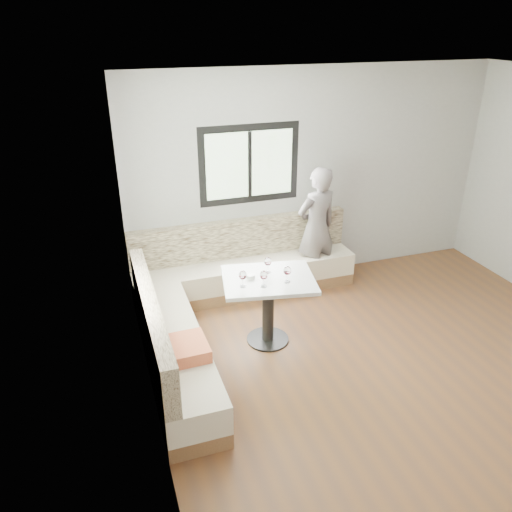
{
  "coord_description": "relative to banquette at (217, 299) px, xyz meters",
  "views": [
    {
      "loc": [
        -2.77,
        -3.3,
        3.3
      ],
      "look_at": [
        -1.25,
        1.2,
        1.03
      ],
      "focal_mm": 35.0,
      "sensor_mm": 36.0,
      "label": 1
    }
  ],
  "objects": [
    {
      "name": "banquette",
      "position": [
        0.0,
        0.0,
        0.0
      ],
      "size": [
        2.9,
        2.8,
        0.95
      ],
      "color": "#986A42",
      "rests_on": "ground"
    },
    {
      "name": "person",
      "position": [
        1.51,
        0.57,
        0.48
      ],
      "size": [
        0.66,
        0.51,
        1.62
      ],
      "primitive_type": "imported",
      "rotation": [
        0.0,
        0.0,
        3.36
      ],
      "color": "slate",
      "rests_on": "ground"
    },
    {
      "name": "table",
      "position": [
        0.45,
        -0.53,
        0.26
      ],
      "size": [
        1.09,
        0.92,
        0.8
      ],
      "rotation": [
        0.0,
        0.0,
        -0.19
      ],
      "color": "black",
      "rests_on": "ground"
    },
    {
      "name": "wine_glass_a",
      "position": [
        0.13,
        -0.62,
        0.59
      ],
      "size": [
        0.08,
        0.08,
        0.18
      ],
      "color": "white",
      "rests_on": "table"
    },
    {
      "name": "room",
      "position": [
        1.51,
        -1.54,
        1.08
      ],
      "size": [
        5.01,
        5.01,
        2.81
      ],
      "color": "brown",
      "rests_on": "ground"
    },
    {
      "name": "wine_glass_d",
      "position": [
        0.48,
        -0.4,
        0.59
      ],
      "size": [
        0.08,
        0.08,
        0.18
      ],
      "color": "white",
      "rests_on": "table"
    },
    {
      "name": "olive_ramekin",
      "position": [
        0.27,
        -0.46,
        0.48
      ],
      "size": [
        0.09,
        0.09,
        0.04
      ],
      "color": "white",
      "rests_on": "table"
    },
    {
      "name": "wine_glass_c",
      "position": [
        0.6,
        -0.67,
        0.59
      ],
      "size": [
        0.08,
        0.08,
        0.18
      ],
      "color": "white",
      "rests_on": "table"
    },
    {
      "name": "wine_glass_b",
      "position": [
        0.34,
        -0.69,
        0.59
      ],
      "size": [
        0.08,
        0.08,
        0.18
      ],
      "color": "white",
      "rests_on": "table"
    }
  ]
}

